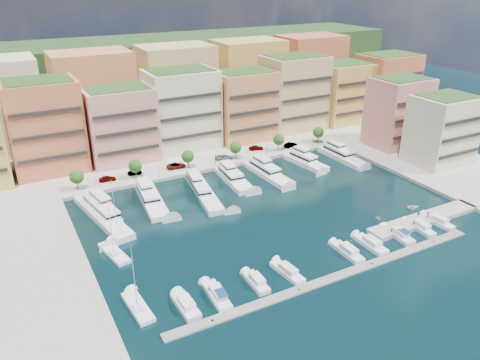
{
  "coord_description": "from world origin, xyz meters",
  "views": [
    {
      "loc": [
        -55.79,
        -87.88,
        54.78
      ],
      "look_at": [
        -3.87,
        8.47,
        6.0
      ],
      "focal_mm": 35.0,
      "sensor_mm": 36.0,
      "label": 1
    }
  ],
  "objects_px": {
    "tree_1": "(135,166)",
    "sailboat_2": "(118,230)",
    "cruiser_2": "(256,282)",
    "tree_2": "(188,156)",
    "yacht_2": "(202,189)",
    "cruiser_9": "(438,222)",
    "tender_2": "(414,207)",
    "cruiser_7": "(399,235)",
    "tree_4": "(279,140)",
    "yacht_4": "(267,172)",
    "car_4": "(256,148)",
    "yacht_3": "(233,177)",
    "sailboat_0": "(138,308)",
    "cruiser_1": "(217,295)",
    "lamppost_2": "(216,157)",
    "yacht_1": "(151,198)",
    "person_0": "(419,213)",
    "cruiser_6": "(371,244)",
    "yacht_5": "(304,160)",
    "lamppost_4": "(313,139)",
    "cruiser_3": "(287,272)",
    "sailboat_1": "(114,253)",
    "yacht_6": "(341,155)",
    "cruiser_5": "(348,252)",
    "lamppost_3": "(267,147)",
    "tender_1": "(378,217)",
    "tree_0": "(77,177)",
    "cruiser_8": "(420,228)",
    "car_5": "(290,145)",
    "lamppost_0": "(94,180)",
    "car_2": "(176,166)",
    "lamppost_1": "(158,168)",
    "tree_3": "(235,148)",
    "car_0": "(107,178)",
    "cruiser_0": "(186,306)",
    "car_1": "(135,173)",
    "yacht_0": "(101,213)",
    "person_1": "(427,214)"
  },
  "relations": [
    {
      "from": "car_0",
      "to": "car_4",
      "type": "height_order",
      "value": "car_4"
    },
    {
      "from": "lamppost_1",
      "to": "cruiser_6",
      "type": "height_order",
      "value": "lamppost_1"
    },
    {
      "from": "yacht_4",
      "to": "car_1",
      "type": "xyz_separation_m",
      "value": [
        -34.66,
        16.56,
        0.59
      ]
    },
    {
      "from": "tree_0",
      "to": "tree_1",
      "type": "bearing_deg",
      "value": 0.0
    },
    {
      "from": "car_1",
      "to": "car_2",
      "type": "distance_m",
      "value": 12.4
    },
    {
      "from": "sailboat_1",
      "to": "yacht_6",
      "type": "bearing_deg",
      "value": 15.26
    },
    {
      "from": "yacht_4",
      "to": "sailboat_2",
      "type": "xyz_separation_m",
      "value": [
        -47.14,
        -11.52,
        -0.78
      ]
    },
    {
      "from": "lamppost_4",
      "to": "cruiser_1",
      "type": "bearing_deg",
      "value": -138.22
    },
    {
      "from": "tender_1",
      "to": "lamppost_4",
      "type": "bearing_deg",
      "value": 6.63
    },
    {
      "from": "cruiser_6",
      "to": "tree_2",
      "type": "bearing_deg",
      "value": 107.83
    },
    {
      "from": "yacht_4",
      "to": "car_4",
      "type": "relative_size",
      "value": 4.26
    },
    {
      "from": "cruiser_6",
      "to": "car_4",
      "type": "bearing_deg",
      "value": 83.52
    },
    {
      "from": "car_5",
      "to": "tree_4",
      "type": "bearing_deg",
      "value": 88.99
    },
    {
      "from": "cruiser_3",
      "to": "car_0",
      "type": "distance_m",
      "value": 63.46
    },
    {
      "from": "cruiser_7",
      "to": "tree_4",
      "type": "bearing_deg",
      "value": 85.14
    },
    {
      "from": "cruiser_1",
      "to": "cruiser_2",
      "type": "relative_size",
      "value": 1.25
    },
    {
      "from": "tree_1",
      "to": "yacht_3",
      "type": "height_order",
      "value": "tree_1"
    },
    {
      "from": "cruiser_6",
      "to": "cruiser_3",
      "type": "bearing_deg",
      "value": -180.0
    },
    {
      "from": "sailboat_1",
      "to": "tender_1",
      "type": "xyz_separation_m",
      "value": [
        60.46,
        -14.68,
        0.09
      ]
    },
    {
      "from": "tree_1",
      "to": "tender_2",
      "type": "xyz_separation_m",
      "value": [
        56.92,
        -49.56,
        -4.39
      ]
    },
    {
      "from": "tender_2",
      "to": "cruiser_2",
      "type": "bearing_deg",
      "value": 115.32
    },
    {
      "from": "lamppost_1",
      "to": "cruiser_8",
      "type": "xyz_separation_m",
      "value": [
        43.87,
        -55.79,
        -3.28
      ]
    },
    {
      "from": "lamppost_4",
      "to": "cruiser_9",
      "type": "relative_size",
      "value": 0.5
    },
    {
      "from": "yacht_5",
      "to": "cruiser_7",
      "type": "bearing_deg",
      "value": -98.53
    },
    {
      "from": "cruiser_1",
      "to": "lamppost_2",
      "type": "bearing_deg",
      "value": 64.63
    },
    {
      "from": "yacht_0",
      "to": "cruiser_7",
      "type": "relative_size",
      "value": 3.28
    },
    {
      "from": "tree_4",
      "to": "yacht_5",
      "type": "distance_m",
      "value": 12.61
    },
    {
      "from": "yacht_3",
      "to": "sailboat_0",
      "type": "height_order",
      "value": "sailboat_0"
    },
    {
      "from": "tree_1",
      "to": "lamppost_0",
      "type": "xyz_separation_m",
      "value": [
        -12.0,
        -2.3,
        -0.92
      ]
    },
    {
      "from": "lamppost_2",
      "to": "cruiser_8",
      "type": "xyz_separation_m",
      "value": [
        25.87,
        -55.79,
        -3.28
      ]
    },
    {
      "from": "tree_0",
      "to": "yacht_6",
      "type": "height_order",
      "value": "tree_0"
    },
    {
      "from": "yacht_2",
      "to": "yacht_4",
      "type": "xyz_separation_m",
      "value": [
        21.81,
        2.13,
        -0.12
      ]
    },
    {
      "from": "tree_1",
      "to": "cruiser_0",
      "type": "relative_size",
      "value": 0.71
    },
    {
      "from": "lamppost_4",
      "to": "cruiser_6",
      "type": "height_order",
      "value": "lamppost_4"
    },
    {
      "from": "cruiser_2",
      "to": "tree_2",
      "type": "bearing_deg",
      "value": 80.11
    },
    {
      "from": "tree_1",
      "to": "sailboat_2",
      "type": "xyz_separation_m",
      "value": [
        -12.08,
        -25.46,
        -4.43
      ]
    },
    {
      "from": "tree_4",
      "to": "lamppost_2",
      "type": "bearing_deg",
      "value": -174.53
    },
    {
      "from": "yacht_2",
      "to": "cruiser_9",
      "type": "relative_size",
      "value": 3.07
    },
    {
      "from": "tree_3",
      "to": "lamppost_0",
      "type": "xyz_separation_m",
      "value": [
        -44.0,
        -2.3,
        -0.92
      ]
    },
    {
      "from": "cruiser_0",
      "to": "yacht_2",
      "type": "bearing_deg",
      "value": 62.5
    },
    {
      "from": "yacht_1",
      "to": "person_0",
      "type": "height_order",
      "value": "yacht_1"
    },
    {
      "from": "cruiser_1",
      "to": "yacht_5",
      "type": "bearing_deg",
      "value": 41.36
    },
    {
      "from": "lamppost_0",
      "to": "car_2",
      "type": "height_order",
      "value": "lamppost_0"
    },
    {
      "from": "yacht_3",
      "to": "cruiser_1",
      "type": "relative_size",
      "value": 2.05
    },
    {
      "from": "cruiser_5",
      "to": "lamppost_3",
      "type": "bearing_deg",
      "value": 76.14
    },
    {
      "from": "cruiser_2",
      "to": "cruiser_3",
      "type": "relative_size",
      "value": 0.84
    },
    {
      "from": "lamppost_3",
      "to": "person_1",
      "type": "bearing_deg",
      "value": -76.91
    },
    {
      "from": "yacht_3",
      "to": "car_4",
      "type": "relative_size",
      "value": 3.86
    },
    {
      "from": "car_2",
      "to": "yacht_1",
      "type": "bearing_deg",
      "value": 144.68
    },
    {
      "from": "yacht_6",
      "to": "car_0",
      "type": "xyz_separation_m",
      "value": [
        -70.79,
        15.27,
        0.6
      ]
    }
  ]
}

